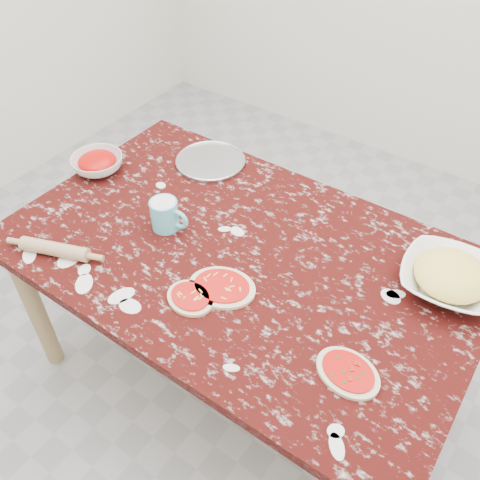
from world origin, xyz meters
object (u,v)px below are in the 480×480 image
at_px(cheese_bowl, 449,280).
at_px(worktable, 240,267).
at_px(pizza_tray, 211,162).
at_px(sauce_bowl, 98,164).
at_px(rolling_pin, 55,249).
at_px(flour_mug, 166,214).

bearing_deg(cheese_bowl, worktable, -159.09).
bearing_deg(pizza_tray, worktable, -41.53).
xyz_separation_m(worktable, cheese_bowl, (0.63, 0.24, 0.12)).
distance_m(pizza_tray, sauce_bowl, 0.46).
bearing_deg(sauce_bowl, pizza_tray, 41.98).
height_order(pizza_tray, rolling_pin, rolling_pin).
bearing_deg(sauce_bowl, flour_mug, -12.63).
bearing_deg(rolling_pin, worktable, 36.85).
relative_size(sauce_bowl, cheese_bowl, 0.68).
height_order(cheese_bowl, flour_mug, flour_mug).
bearing_deg(sauce_bowl, rolling_pin, -60.31).
xyz_separation_m(sauce_bowl, flour_mug, (0.46, -0.10, 0.03)).
xyz_separation_m(flour_mug, rolling_pin, (-0.21, -0.32, -0.03)).
height_order(worktable, flour_mug, flour_mug).
height_order(flour_mug, rolling_pin, flour_mug).
xyz_separation_m(pizza_tray, sauce_bowl, (-0.34, -0.30, 0.03)).
relative_size(worktable, pizza_tray, 5.69).
distance_m(pizza_tray, rolling_pin, 0.74).
xyz_separation_m(cheese_bowl, rolling_pin, (-1.13, -0.61, -0.01)).
relative_size(pizza_tray, cheese_bowl, 0.93).
height_order(pizza_tray, flour_mug, flour_mug).
relative_size(cheese_bowl, rolling_pin, 1.25).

